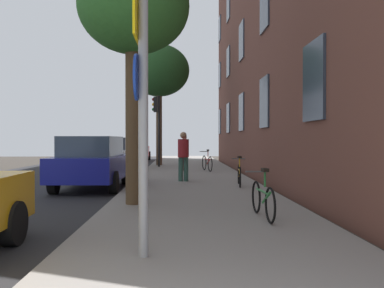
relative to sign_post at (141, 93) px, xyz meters
The scene contains 15 objects.
ground_plane 12.05m from the sign_post, 102.37° to the left, with size 41.80×41.80×0.00m, color #332D28.
road_asphalt 12.66m from the sign_post, 111.82° to the left, with size 7.00×38.00×0.01m, color #232326.
sidewalk 11.81m from the sign_post, 85.28° to the left, with size 4.20×38.00×0.12m, color gray.
sign_post is the anchor object (origin of this frame).
traffic_light 16.56m from the sign_post, 92.38° to the left, with size 0.43×0.24×3.69m.
tree_near 4.72m from the sign_post, 97.43° to the left, with size 2.44×2.44×5.37m.
tree_far 18.11m from the sign_post, 92.08° to the left, with size 3.35×3.35×6.65m.
bicycle_0 3.49m from the sign_post, 50.49° to the left, with size 0.42×1.64×0.91m.
bicycle_1 8.08m from the sign_post, 73.09° to the left, with size 0.42×1.66×0.91m.
bicycle_2 13.73m from the sign_post, 82.75° to the left, with size 0.49×1.67×0.97m.
pedestrian_0 9.06m from the sign_post, 86.17° to the left, with size 0.48×0.48×1.67m.
pedestrian_1 13.67m from the sign_post, 87.06° to the left, with size 0.51×0.51×1.61m.
car_1 8.27m from the sign_post, 105.73° to the left, with size 1.97×4.09×1.62m.
car_2 16.49m from the sign_post, 99.86° to the left, with size 1.95×4.24×1.62m.
car_3 24.71m from the sign_post, 96.19° to the left, with size 2.07×4.17×1.62m.
Camera 1 is at (0.60, -1.58, 1.54)m, focal length 38.59 mm.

